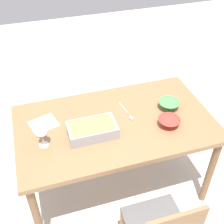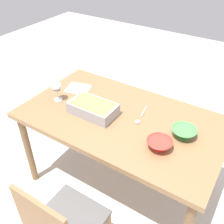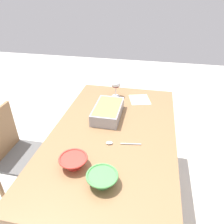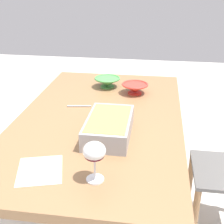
# 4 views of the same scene
# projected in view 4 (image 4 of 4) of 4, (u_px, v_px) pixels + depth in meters

# --- Properties ---
(dining_table) EXTENTS (1.48, 0.86, 0.76)m
(dining_table) POSITION_uv_depth(u_px,v_px,m) (100.00, 130.00, 1.70)
(dining_table) COLOR olive
(dining_table) RESTS_ON ground_plane
(wine_glass) EXTENTS (0.08, 0.08, 0.16)m
(wine_glass) POSITION_uv_depth(u_px,v_px,m) (94.00, 153.00, 1.12)
(wine_glass) COLOR white
(wine_glass) RESTS_ON dining_table
(casserole_dish) EXTENTS (0.34, 0.20, 0.09)m
(casserole_dish) POSITION_uv_depth(u_px,v_px,m) (109.00, 126.00, 1.46)
(casserole_dish) COLOR #99999E
(casserole_dish) RESTS_ON dining_table
(mixing_bowl) EXTENTS (0.16, 0.16, 0.07)m
(mixing_bowl) POSITION_uv_depth(u_px,v_px,m) (135.00, 88.00, 1.96)
(mixing_bowl) COLOR red
(mixing_bowl) RESTS_ON dining_table
(small_bowl) EXTENTS (0.17, 0.17, 0.07)m
(small_bowl) POSITION_uv_depth(u_px,v_px,m) (107.00, 82.00, 2.07)
(small_bowl) COLOR #4C994C
(small_bowl) RESTS_ON dining_table
(serving_spoon) EXTENTS (0.05, 0.22, 0.01)m
(serving_spoon) POSITION_uv_depth(u_px,v_px,m) (95.00, 106.00, 1.78)
(serving_spoon) COLOR silver
(serving_spoon) RESTS_ON dining_table
(napkin) EXTENTS (0.23, 0.22, 0.00)m
(napkin) POSITION_uv_depth(u_px,v_px,m) (40.00, 170.00, 1.22)
(napkin) COLOR beige
(napkin) RESTS_ON dining_table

